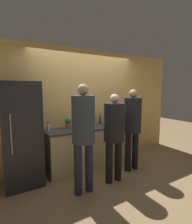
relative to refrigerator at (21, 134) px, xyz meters
The scene contains 13 objects.
ground_plane 1.74m from the refrigerator, 11.30° to the right, with size 14.00×14.00×0.00m, color #8C704C.
wall_back 1.54m from the refrigerator, 13.41° to the left, with size 5.20×0.06×2.60m.
counter 1.52m from the refrigerator, ahead, with size 2.04×0.61×0.89m.
refrigerator is the anchor object (origin of this frame).
person_left 1.17m from the refrigerator, 44.77° to the right, with size 0.37×0.37×1.80m.
person_center 1.66m from the refrigerator, 27.87° to the right, with size 0.38×0.38×1.63m.
person_right 2.16m from the refrigerator, 15.73° to the right, with size 0.36×0.36×1.71m.
fruit_bowl 1.28m from the refrigerator, ahead, with size 0.33×0.33×0.12m.
utensil_crock 2.15m from the refrigerator, ahead, with size 0.11×0.11×0.27m.
bottle_green 1.81m from the refrigerator, ahead, with size 0.05×0.05×0.24m.
bottle_clear 0.53m from the refrigerator, 13.86° to the left, with size 0.07×0.07×0.18m.
cup_blue 2.00m from the refrigerator, ahead, with size 0.09×0.09×0.09m.
potted_plant 0.94m from the refrigerator, ahead, with size 0.13×0.13×0.23m.
Camera 1 is at (-1.84, -2.98, 1.71)m, focal length 28.00 mm.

